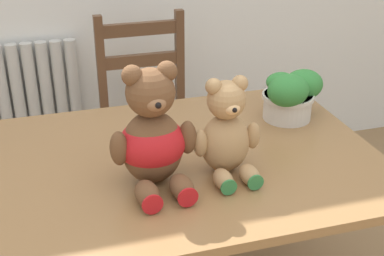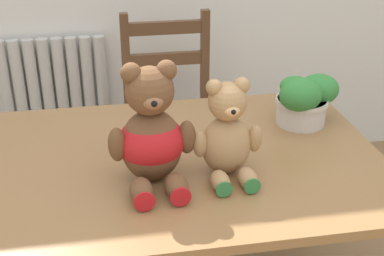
% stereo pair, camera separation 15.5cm
% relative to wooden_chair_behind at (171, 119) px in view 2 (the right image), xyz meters
% --- Properties ---
extents(radiator, '(0.56, 0.10, 0.78)m').
position_rel_wooden_chair_behind_xyz_m(radiator, '(-0.56, 0.35, -0.10)').
color(radiator, beige).
rests_on(radiator, ground_plane).
extents(dining_table, '(1.33, 0.92, 0.71)m').
position_rel_wooden_chair_behind_xyz_m(dining_table, '(-0.10, -0.84, 0.17)').
color(dining_table, olive).
rests_on(dining_table, ground_plane).
extents(wooden_chair_behind, '(0.42, 0.40, 0.95)m').
position_rel_wooden_chair_behind_xyz_m(wooden_chair_behind, '(0.00, 0.00, 0.00)').
color(wooden_chair_behind, brown).
rests_on(wooden_chair_behind, ground_plane).
extents(teddy_bear_left, '(0.26, 0.27, 0.37)m').
position_rel_wooden_chair_behind_xyz_m(teddy_bear_left, '(-0.18, -0.96, 0.41)').
color(teddy_bear_left, brown).
rests_on(teddy_bear_left, dining_table).
extents(teddy_bear_right, '(0.21, 0.21, 0.30)m').
position_rel_wooden_chair_behind_xyz_m(teddy_bear_right, '(0.04, -0.96, 0.39)').
color(teddy_bear_right, tan).
rests_on(teddy_bear_right, dining_table).
extents(potted_plant, '(0.24, 0.20, 0.19)m').
position_rel_wooden_chair_behind_xyz_m(potted_plant, '(0.39, -0.67, 0.36)').
color(potted_plant, beige).
rests_on(potted_plant, dining_table).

